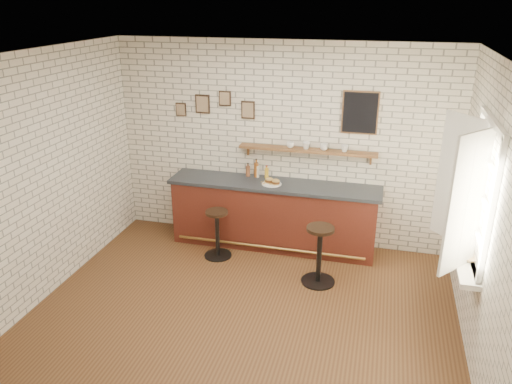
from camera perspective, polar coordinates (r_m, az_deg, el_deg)
ground at (r=6.25m, az=-1.25°, el=-13.11°), size 5.00×5.00×0.00m
bar_counter at (r=7.45m, az=2.01°, el=-2.59°), size 3.10×0.65×1.01m
sandwich_plate at (r=7.20m, az=1.81°, el=0.94°), size 0.28×0.28×0.01m
ciabatta_sandwich at (r=7.19m, az=1.90°, el=1.26°), size 0.23×0.15×0.08m
potato_chips at (r=7.20m, az=1.70°, el=1.00°), size 0.26×0.17×0.00m
bitters_bottle_brown at (r=7.50m, az=-0.93°, el=2.43°), size 0.06×0.06×0.21m
bitters_bottle_white at (r=7.46m, az=0.15°, el=2.41°), size 0.06×0.06×0.23m
bitters_bottle_amber at (r=7.46m, az=0.04°, el=2.57°), size 0.07×0.07×0.28m
condiment_bottle_yellow at (r=7.43m, az=1.22°, el=2.22°), size 0.06×0.06×0.19m
bar_stool_left at (r=7.21m, az=-4.45°, el=-4.60°), size 0.40×0.40×0.72m
bar_stool_right at (r=6.58m, az=7.24°, el=-6.95°), size 0.45×0.45×0.81m
wall_shelf at (r=7.22m, az=5.87°, el=4.75°), size 2.00×0.18×0.18m
shelf_cup_a at (r=7.24m, az=3.94°, el=5.41°), size 0.12×0.12×0.09m
shelf_cup_b at (r=7.20m, az=5.76°, el=5.31°), size 0.15×0.15×0.10m
shelf_cup_c at (r=7.17m, az=7.78°, el=5.13°), size 0.14×0.14×0.10m
shelf_cup_d at (r=7.14m, az=10.10°, el=4.92°), size 0.12×0.12×0.10m
back_wall_decor at (r=7.18m, az=4.75°, el=9.38°), size 2.96×0.02×0.56m
window_sill at (r=5.95m, az=22.53°, el=-6.73°), size 0.20×1.35×0.06m
casement_window at (r=5.65m, az=23.18°, el=0.03°), size 0.40×1.30×1.56m
book_lower at (r=5.82m, az=22.53°, el=-6.93°), size 0.23×0.26×0.02m
book_upper at (r=5.82m, az=22.55°, el=-6.77°), size 0.15×0.21×0.02m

